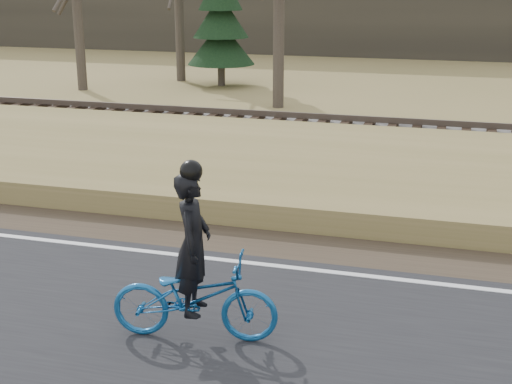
# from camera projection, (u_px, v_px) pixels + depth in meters

# --- Properties ---
(ground) EXTENTS (120.00, 120.00, 0.00)m
(ground) POSITION_uv_depth(u_px,v_px,m) (332.00, 282.00, 10.26)
(ground) COLOR olive
(ground) RESTS_ON ground
(road) EXTENTS (120.00, 6.00, 0.06)m
(road) POSITION_uv_depth(u_px,v_px,m) (293.00, 369.00, 7.95)
(road) COLOR black
(road) RESTS_ON ground
(edge_line) EXTENTS (120.00, 0.12, 0.01)m
(edge_line) POSITION_uv_depth(u_px,v_px,m) (335.00, 272.00, 10.42)
(edge_line) COLOR silver
(edge_line) RESTS_ON road
(shoulder) EXTENTS (120.00, 1.60, 0.04)m
(shoulder) POSITION_uv_depth(u_px,v_px,m) (346.00, 251.00, 11.36)
(shoulder) COLOR #473A2B
(shoulder) RESTS_ON ground
(embankment) EXTENTS (120.00, 5.00, 0.44)m
(embankment) POSITION_uv_depth(u_px,v_px,m) (370.00, 187.00, 14.05)
(embankment) COLOR olive
(embankment) RESTS_ON ground
(ballast) EXTENTS (120.00, 3.00, 0.45)m
(ballast) POSITION_uv_depth(u_px,v_px,m) (389.00, 144.00, 17.54)
(ballast) COLOR slate
(ballast) RESTS_ON ground
(railroad) EXTENTS (120.00, 2.40, 0.29)m
(railroad) POSITION_uv_depth(u_px,v_px,m) (390.00, 131.00, 17.45)
(railroad) COLOR black
(railroad) RESTS_ON ballast
(cyclist) EXTENTS (2.07, 0.99, 2.21)m
(cyclist) POSITION_uv_depth(u_px,v_px,m) (194.00, 284.00, 8.39)
(cyclist) COLOR #14508B
(cyclist) RESTS_ON road
(conifer) EXTENTS (2.60, 2.60, 5.53)m
(conifer) POSITION_uv_depth(u_px,v_px,m) (221.00, 17.00, 27.18)
(conifer) COLOR #463E33
(conifer) RESTS_ON ground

